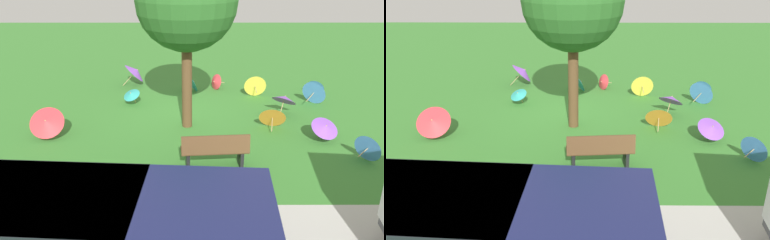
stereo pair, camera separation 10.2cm
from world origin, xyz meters
The scene contains 16 objects.
ground centered at (0.00, 0.00, 0.00)m, with size 40.00×40.00×0.00m, color #387A2D.
van_dark centered at (0.99, 6.59, 0.91)m, with size 4.71×2.38×1.53m.
park_bench centered at (-0.84, 3.09, 0.47)m, with size 1.63×0.61×0.90m.
shade_tree centered at (-0.16, 0.53, 3.63)m, with size 2.79×2.79×5.05m.
parasol_teal_0 centered at (-0.34, -2.80, 0.35)m, with size 0.76×0.86×0.71m.
parasol_red_1 centered at (-1.20, -3.01, 0.30)m, with size 0.66×0.65×0.61m.
parasol_purple_1 centered at (1.90, -3.60, 0.55)m, with size 1.03×1.10×0.95m.
parasol_orange_0 centered at (-2.67, 0.68, 0.37)m, with size 0.86×0.80×0.74m.
parasol_blue_0 centered at (-4.53, -1.42, 0.42)m, with size 0.87×0.89×0.84m.
parasol_purple_2 centered at (-3.25, -0.40, 0.54)m, with size 1.07×1.06×0.81m.
parasol_blue_1 centered at (-4.90, -2.46, 0.31)m, with size 0.76×0.70×0.62m.
parasol_teal_2 centered at (1.77, -1.28, 0.39)m, with size 0.78×0.78×0.58m.
parasol_blue_4 centered at (-4.66, 2.71, 0.36)m, with size 0.70×0.73×0.71m.
parasol_yellow_1 centered at (-2.59, -2.25, 0.40)m, with size 0.80×0.69×0.80m.
parasol_purple_3 centered at (-3.93, 1.62, 0.43)m, with size 0.93×0.90×0.68m.
parasol_red_4 centered at (3.70, 1.45, 0.52)m, with size 1.00×0.95×0.92m.
Camera 1 is at (-0.28, 11.30, 4.65)m, focal length 36.47 mm.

